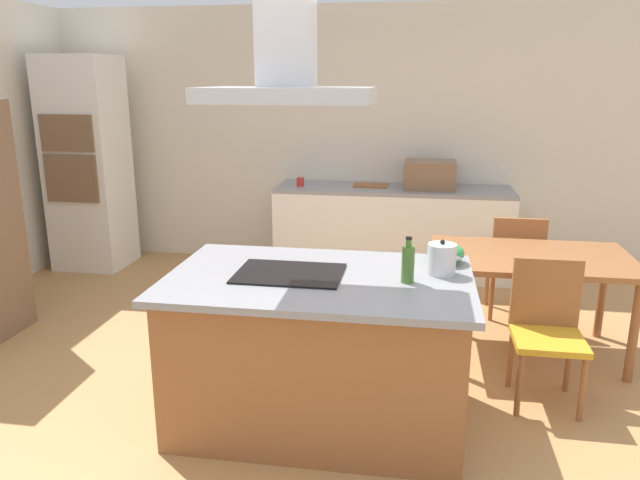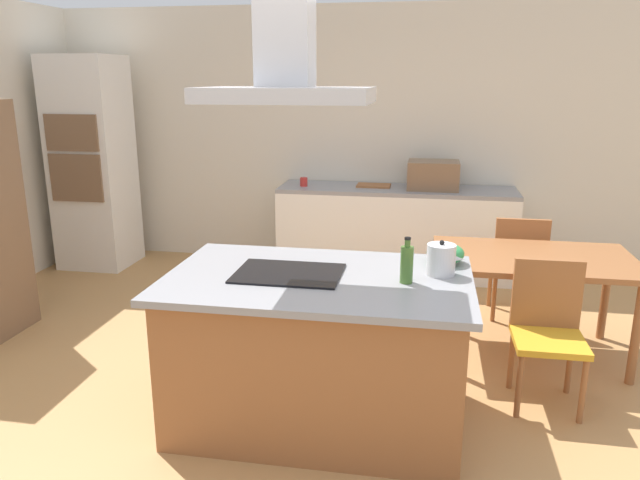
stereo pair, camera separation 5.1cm
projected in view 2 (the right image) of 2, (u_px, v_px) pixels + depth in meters
The scene contains 16 objects.
ground at pixel (350, 322), 5.05m from camera, with size 16.00×16.00×0.00m, color tan.
wall_back at pixel (373, 139), 6.35m from camera, with size 7.20×0.10×2.70m, color beige.
kitchen_island at pixel (318, 349), 3.50m from camera, with size 1.72×1.09×0.90m.
cooktop at pixel (289, 273), 3.41m from camera, with size 0.60×0.44×0.01m, color black.
tea_kettle at pixel (441, 260), 3.39m from camera, with size 0.21×0.16×0.20m.
olive_oil_bottle at pixel (407, 264), 3.25m from camera, with size 0.07×0.07×0.25m.
mixing_bowl at pixel (445, 253), 3.60m from camera, with size 0.22×0.22×0.12m, color #33934C.
back_counter at pixel (395, 231), 6.19m from camera, with size 2.38×0.62×0.90m.
countertop_microwave at pixel (433, 175), 5.98m from camera, with size 0.50×0.38×0.28m, color brown.
coffee_mug_red at pixel (304, 182), 6.16m from camera, with size 0.08×0.08×0.09m, color red.
cutting_board at pixel (374, 185), 6.16m from camera, with size 0.34×0.24×0.02m, color #995B33.
wall_oven_stack at pixel (93, 163), 6.34m from camera, with size 0.70×0.66×2.20m.
dining_table at pixel (533, 267), 4.31m from camera, with size 1.40×0.90×0.75m.
chair_facing_back_wall at pixel (518, 261), 4.99m from camera, with size 0.42×0.42×0.89m.
chair_facing_island at pixel (547, 324), 3.72m from camera, with size 0.42×0.42×0.89m.
range_hood at pixel (285, 53), 3.10m from camera, with size 0.90×0.55×0.78m.
Camera 2 is at (0.58, -3.16, 1.98)m, focal length 33.81 mm.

